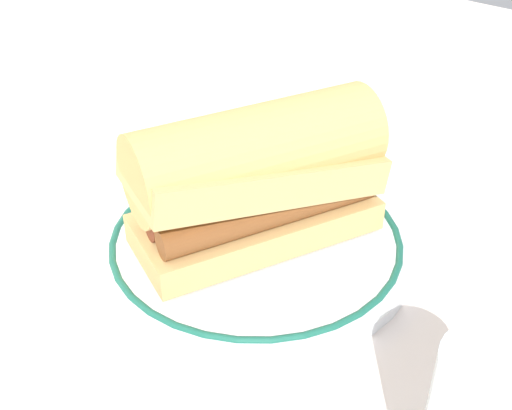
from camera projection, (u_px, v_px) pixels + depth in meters
ground_plane at (265, 232)px, 0.59m from camera, size 1.50×1.50×0.00m
plate at (256, 241)px, 0.56m from camera, size 0.27×0.27×0.01m
sausage_sandwich at (256, 176)px, 0.53m from camera, size 0.22×0.16×0.12m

